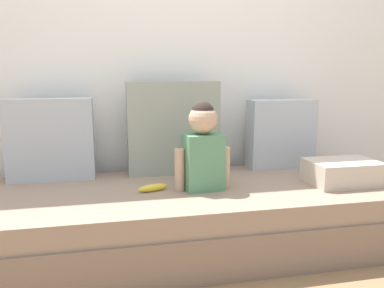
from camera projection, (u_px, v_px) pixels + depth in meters
The scene contains 9 objects.
ground_plane at pixel (184, 246), 2.18m from camera, with size 12.00×12.00×0.00m, color #93704C.
back_wall at pixel (167, 36), 2.52m from camera, with size 5.62×0.10×2.49m, color white.
couch at pixel (184, 217), 2.15m from camera, with size 2.42×0.90×0.35m.
throw_pillow_left at pixel (51, 139), 2.26m from camera, with size 0.51×0.16×0.49m, color #B2BCC6.
throw_pillow_center at pixel (173, 128), 2.40m from camera, with size 0.58×0.16×0.59m, color #99A393.
throw_pillow_right at pixel (281, 134), 2.57m from camera, with size 0.46×0.16×0.47m, color #B2BCC6.
toddler at pixel (203, 147), 2.05m from camera, with size 0.32×0.18×0.49m.
banana at pixel (153, 188), 2.05m from camera, with size 0.17×0.04×0.04m, color yellow.
folded_blanket at pixel (342, 172), 2.19m from camera, with size 0.40×0.28×0.14m, color beige.
Camera 1 is at (-0.38, -2.01, 0.98)m, focal length 34.89 mm.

